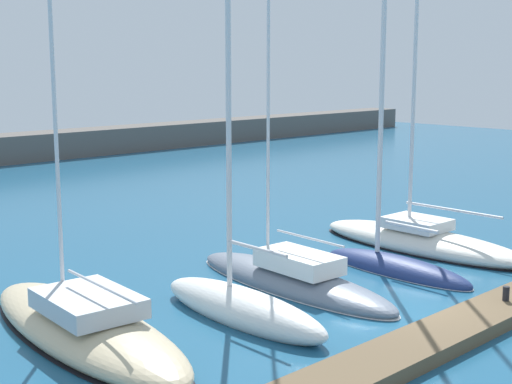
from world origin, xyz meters
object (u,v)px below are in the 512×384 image
sailboat_navy_fourth (395,262)px  dock_bollard (506,294)px  sailboat_white_second (242,305)px  sailboat_slate_third (292,279)px  sailboat_ivory_fifth (421,239)px  sailboat_sand_nearest (84,326)px

sailboat_navy_fourth → dock_bollard: bearing=167.2°
sailboat_navy_fourth → dock_bollard: (-1.33, -4.96, 0.27)m
sailboat_navy_fourth → dock_bollard: sailboat_navy_fourth is taller
sailboat_white_second → sailboat_slate_third: (3.47, 1.23, -0.19)m
sailboat_white_second → sailboat_ivory_fifth: sailboat_ivory_fifth is taller
sailboat_ivory_fifth → dock_bollard: (-4.93, -6.29, 0.25)m
sailboat_sand_nearest → sailboat_slate_third: (7.61, -0.62, -0.10)m
sailboat_sand_nearest → sailboat_white_second: 4.54m
dock_bollard → sailboat_ivory_fifth: bearing=51.9°
sailboat_slate_third → sailboat_ivory_fifth: (7.57, -0.03, 0.10)m
dock_bollard → sailboat_navy_fourth: bearing=75.0°
sailboat_sand_nearest → sailboat_navy_fourth: size_ratio=1.06×
sailboat_slate_third → sailboat_navy_fourth: size_ratio=1.12×
sailboat_white_second → sailboat_ivory_fifth: 11.10m
sailboat_slate_third → sailboat_navy_fourth: sailboat_slate_third is taller
sailboat_white_second → dock_bollard: sailboat_white_second is taller
sailboat_white_second → sailboat_ivory_fifth: bearing=-82.3°
sailboat_navy_fourth → sailboat_ivory_fifth: size_ratio=0.77×
sailboat_ivory_fifth → sailboat_white_second: bearing=97.0°
sailboat_sand_nearest → sailboat_ivory_fifth: 15.19m
dock_bollard → sailboat_white_second: bearing=140.2°
sailboat_white_second → sailboat_navy_fourth: 7.44m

